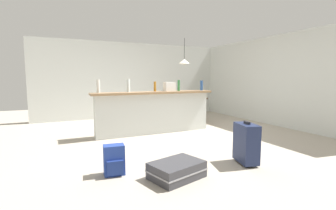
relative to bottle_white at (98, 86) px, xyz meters
name	(u,v)px	position (x,y,z in m)	size (l,w,h in m)	color
ground_plane	(177,136)	(1.69, -0.45, -1.18)	(13.00, 13.00, 0.05)	#ADA393
wall_back	(137,80)	(1.69, 2.60, 0.10)	(6.60, 0.10, 2.50)	silver
wall_right	(265,81)	(4.74, -0.15, 0.10)	(0.10, 6.00, 2.50)	silver
partition_half_wall	(155,114)	(1.28, -0.10, -0.67)	(2.80, 0.20, 0.96)	silver
bar_countertop	(155,93)	(1.28, -0.10, -0.17)	(2.96, 0.40, 0.05)	#93704C
bottle_white	(98,86)	(0.00, 0.00, 0.00)	(0.07, 0.07, 0.29)	silver
bottle_clear	(128,86)	(0.67, -0.01, 0.00)	(0.07, 0.07, 0.29)	silver
bottle_amber	(155,86)	(1.31, -0.04, -0.02)	(0.06, 0.06, 0.24)	#9E661E
bottle_green	(179,85)	(1.93, -0.08, -0.01)	(0.06, 0.06, 0.27)	#2D6B38
bottle_blue	(201,85)	(2.58, -0.11, -0.02)	(0.07, 0.07, 0.26)	#284C89
grocery_bag	(170,87)	(1.68, -0.07, -0.03)	(0.26, 0.18, 0.22)	silver
dining_table	(185,101)	(2.68, 0.95, -0.51)	(1.10, 0.80, 0.74)	#4C331E
dining_chair_near_partition	(193,107)	(2.65, 0.41, -0.64)	(0.48, 0.48, 0.93)	#9E754C
dining_chair_far_side	(178,103)	(2.71, 1.47, -0.64)	(0.45, 0.45, 0.93)	#9E754C
pendant_lamp	(184,61)	(2.68, 1.01, 0.67)	(0.34, 0.34, 0.79)	black
suitcase_flat_charcoal	(177,170)	(0.58, -2.64, -1.04)	(0.89, 0.66, 0.22)	#38383D
suitcase_upright_navy	(246,143)	(1.81, -2.61, -0.82)	(0.35, 0.49, 0.67)	#1E284C
backpack_blue	(114,161)	(-0.16, -2.19, -0.95)	(0.30, 0.27, 0.42)	#233D93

